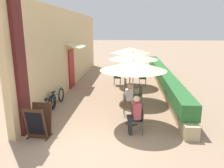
{
  "coord_description": "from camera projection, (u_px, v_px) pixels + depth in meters",
  "views": [
    {
      "loc": [
        0.9,
        -5.58,
        3.22
      ],
      "look_at": [
        0.15,
        3.18,
        1.0
      ],
      "focal_mm": 35.0,
      "sensor_mm": 36.0,
      "label": 1
    }
  ],
  "objects": [
    {
      "name": "coffee_cup_mid",
      "position": [
        134.0,
        85.0,
        9.91
      ],
      "size": [
        0.07,
        0.07,
        0.09
      ],
      "color": "#232328",
      "rests_on": "patio_table_mid"
    },
    {
      "name": "patio_umbrella_near",
      "position": [
        133.0,
        66.0,
        7.14
      ],
      "size": [
        2.19,
        2.19,
        2.26
      ],
      "color": "#B7B7BC",
      "rests_on": "ground_plane"
    },
    {
      "name": "cafe_chair_mid_left",
      "position": [
        138.0,
        94.0,
        9.38
      ],
      "size": [
        0.48,
        0.48,
        0.87
      ],
      "rotation": [
        0.0,
        0.0,
        8.09
      ],
      "color": "#384238",
      "rests_on": "ground_plane"
    },
    {
      "name": "patio_umbrella_far",
      "position": [
        130.0,
        50.0,
        12.31
      ],
      "size": [
        2.19,
        2.19,
        2.26
      ],
      "color": "#B7B7BC",
      "rests_on": "ground_plane"
    },
    {
      "name": "menu_board",
      "position": [
        39.0,
        122.0,
        6.61
      ],
      "size": [
        0.7,
        0.68,
        1.01
      ],
      "rotation": [
        0.0,
        0.0,
        -0.08
      ],
      "color": "#422819",
      "rests_on": "ground_plane"
    },
    {
      "name": "bicycle_leaning",
      "position": [
        49.0,
        106.0,
        8.45
      ],
      "size": [
        0.18,
        1.75,
        0.72
      ],
      "rotation": [
        0.0,
        0.0,
        0.07
      ],
      "color": "black",
      "rests_on": "ground_plane"
    },
    {
      "name": "planter_hedge",
      "position": [
        163.0,
        77.0,
        12.49
      ],
      "size": [
        0.6,
        12.86,
        1.01
      ],
      "color": "tan",
      "rests_on": "ground_plane"
    },
    {
      "name": "seated_patron_near_left",
      "position": [
        130.0,
        98.0,
        8.19
      ],
      "size": [
        0.45,
        0.38,
        1.25
      ],
      "rotation": [
        0.0,
        0.0,
        4.87
      ],
      "color": "#23232D",
      "rests_on": "ground_plane"
    },
    {
      "name": "ground_plane",
      "position": [
        97.0,
        145.0,
        6.25
      ],
      "size": [
        120.0,
        120.0,
        0.0
      ],
      "primitive_type": "plane",
      "color": "#9E7F66"
    },
    {
      "name": "patio_table_mid",
      "position": [
        132.0,
        89.0,
        10.08
      ],
      "size": [
        0.79,
        0.79,
        0.71
      ],
      "color": "brown",
      "rests_on": "ground_plane"
    },
    {
      "name": "patio_umbrella_mid",
      "position": [
        133.0,
        56.0,
        9.7
      ],
      "size": [
        2.19,
        2.19,
        2.26
      ],
      "color": "#B7B7BC",
      "rests_on": "ground_plane"
    },
    {
      "name": "cafe_chair_near_left",
      "position": [
        127.0,
        103.0,
        8.22
      ],
      "size": [
        0.46,
        0.46,
        0.87
      ],
      "rotation": [
        0.0,
        0.0,
        4.87
      ],
      "color": "#384238",
      "rests_on": "ground_plane"
    },
    {
      "name": "coffee_cup_near",
      "position": [
        136.0,
        103.0,
        7.45
      ],
      "size": [
        0.07,
        0.07,
        0.09
      ],
      "color": "#B73D3D",
      "rests_on": "patio_table_near"
    },
    {
      "name": "seated_patron_near_right",
      "position": [
        135.0,
        113.0,
        6.76
      ],
      "size": [
        0.45,
        0.38,
        1.25
      ],
      "rotation": [
        0.0,
        0.0,
        8.01
      ],
      "color": "#23232D",
      "rests_on": "ground_plane"
    },
    {
      "name": "cafe_chair_far_right",
      "position": [
        143.0,
        77.0,
        12.68
      ],
      "size": [
        0.41,
        0.41,
        0.87
      ],
      "rotation": [
        0.0,
        0.0,
        9.39
      ],
      "color": "#384238",
      "rests_on": "ground_plane"
    },
    {
      "name": "patio_table_far",
      "position": [
        130.0,
        77.0,
        12.69
      ],
      "size": [
        0.79,
        0.79,
        0.71
      ],
      "color": "brown",
      "rests_on": "ground_plane"
    },
    {
      "name": "cafe_chair_mid_right",
      "position": [
        127.0,
        85.0,
        10.77
      ],
      "size": [
        0.48,
        0.48,
        0.87
      ],
      "rotation": [
        0.0,
        0.0,
        11.23
      ],
      "color": "#384238",
      "rests_on": "ground_plane"
    },
    {
      "name": "bicycle_second",
      "position": [
        56.0,
        98.0,
        9.37
      ],
      "size": [
        0.13,
        1.75,
        0.72
      ],
      "rotation": [
        0.0,
        0.0,
        -0.04
      ],
      "color": "black",
      "rests_on": "ground_plane"
    },
    {
      "name": "patio_table_near",
      "position": [
        132.0,
        110.0,
        7.52
      ],
      "size": [
        0.79,
        0.79,
        0.71
      ],
      "color": "brown",
      "rests_on": "ground_plane"
    },
    {
      "name": "cafe_facade_wall",
      "position": [
        71.0,
        49.0,
        12.51
      ],
      "size": [
        0.98,
        13.86,
        4.2
      ],
      "color": "#D6B784",
      "rests_on": "ground_plane"
    },
    {
      "name": "cafe_chair_near_right",
      "position": [
        138.0,
        118.0,
        6.81
      ],
      "size": [
        0.46,
        0.46,
        0.87
      ],
      "rotation": [
        0.0,
        0.0,
        8.01
      ],
      "color": "#384238",
      "rests_on": "ground_plane"
    },
    {
      "name": "cafe_chair_far_left",
      "position": [
        117.0,
        77.0,
        12.71
      ],
      "size": [
        0.41,
        0.41,
        0.87
      ],
      "rotation": [
        0.0,
        0.0,
        6.25
      ],
      "color": "#384238",
      "rests_on": "ground_plane"
    }
  ]
}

